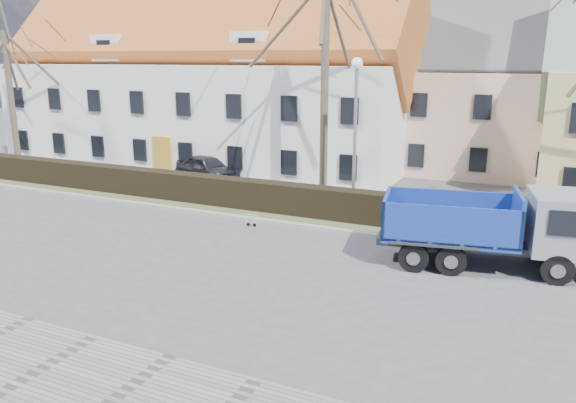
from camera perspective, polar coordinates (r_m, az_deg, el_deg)
The scene contains 12 objects.
ground at distance 18.15m, azimuth -0.41°, elevation -6.99°, with size 120.00×120.00×0.00m, color #48484B.
curb_far at distance 22.14m, azimuth 4.68°, elevation -2.87°, with size 80.00×0.30×0.12m, color gray.
grass_strip at distance 23.59m, azimuth 6.03°, elevation -1.84°, with size 80.00×3.00×0.10m, color #434F2C.
hedge at distance 23.25m, azimuth 5.91°, elevation -0.55°, with size 60.00×0.90×1.30m, color black.
building_white at distance 37.29m, azimuth -8.17°, elevation 11.40°, with size 26.80×10.80×9.50m, color white, non-canonical shape.
building_pink at distance 35.52m, azimuth 19.87°, elevation 9.35°, with size 10.80×8.80×8.00m, color beige, non-canonical shape.
tree_0 at distance 37.71m, azimuth -26.44°, elevation 10.41°, with size 7.20×7.20×9.90m, color #4B4234, non-canonical shape.
tree_1 at distance 25.50m, azimuth 3.78°, elevation 13.72°, with size 9.20×9.20×12.65m, color #4B4234, non-canonical shape.
dump_truck at distance 19.07m, azimuth 18.63°, elevation -2.45°, with size 6.68×2.48×2.67m, color navy, non-canonical shape.
streetlight at distance 23.65m, azimuth 6.81°, elevation 6.39°, with size 0.52×0.52×6.72m, color gray, non-canonical shape.
cart_frame at distance 22.72m, azimuth -4.16°, elevation -1.81°, with size 0.63×0.36×0.58m, color silver, non-canonical shape.
parked_car_a at distance 31.45m, azimuth -8.20°, elevation 3.41°, with size 1.64×4.08×1.39m, color black.
Camera 1 is at (7.23, -15.27, 6.63)m, focal length 35.00 mm.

